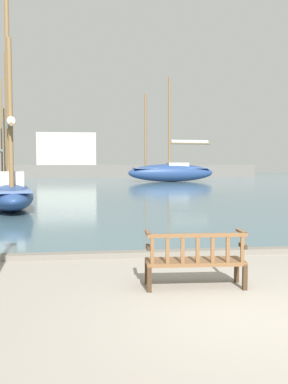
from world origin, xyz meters
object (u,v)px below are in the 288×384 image
(sailboat_nearest_starboard, at_px, (2,175))
(park_bench, at_px, (195,259))
(sailboat_far_port, at_px, (171,171))
(sailboat_mid_port, at_px, (10,189))

(sailboat_nearest_starboard, bearing_deg, park_bench, -74.53)
(park_bench, height_order, sailboat_nearest_starboard, sailboat_nearest_starboard)
(sailboat_far_port, bearing_deg, sailboat_nearest_starboard, -177.11)
(park_bench, distance_m, sailboat_mid_port, 13.13)
(sailboat_far_port, relative_size, sailboat_nearest_starboard, 1.06)
(park_bench, height_order, sailboat_mid_port, sailboat_mid_port)
(park_bench, relative_size, sailboat_mid_port, 0.17)
(park_bench, xyz_separation_m, sailboat_nearest_starboard, (-10.62, 38.37, 0.41))
(park_bench, height_order, sailboat_far_port, sailboat_far_port)
(sailboat_mid_port, bearing_deg, park_bench, -67.22)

